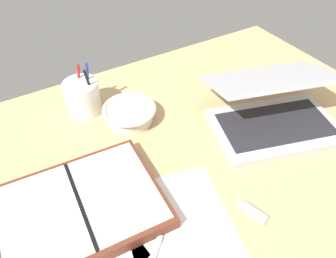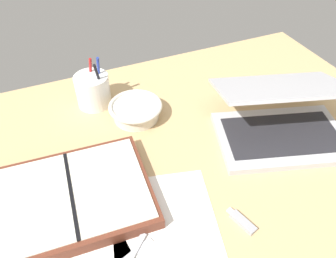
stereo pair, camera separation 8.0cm
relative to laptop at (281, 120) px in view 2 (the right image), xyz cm
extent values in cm
cube|color=tan|center=(-31.00, -1.26, -5.84)|extent=(140.00, 100.00, 2.00)
cube|color=#B7B7BC|center=(-0.73, -2.41, -3.94)|extent=(38.15, 30.15, 1.80)
cube|color=#232328|center=(-0.73, -2.41, -2.92)|extent=(32.58, 23.24, 0.24)
cube|color=#B7B7BC|center=(1.36, 4.53, 7.11)|extent=(37.89, 29.29, 7.70)
cube|color=silver|center=(1.23, 4.10, 6.95)|extent=(34.70, 26.43, 6.55)
cylinder|color=silver|center=(-33.11, 21.25, -2.82)|extent=(12.80, 12.80, 4.03)
torus|color=silver|center=(-33.11, 21.25, -0.80)|extent=(15.06, 15.06, 1.20)
cylinder|color=white|center=(-42.41, 32.10, -0.06)|extent=(9.86, 9.86, 9.54)
cylinder|color=black|center=(-40.24, 30.47, 3.15)|extent=(2.86, 3.58, 13.81)
cylinder|color=#233899|center=(-39.87, 33.06, 3.14)|extent=(1.48, 2.57, 13.96)
cylinder|color=#B21E1E|center=(-42.02, 34.78, 2.51)|extent=(2.40, 1.03, 12.71)
cube|color=brown|center=(-55.23, -0.75, -3.29)|extent=(35.35, 28.07, 3.09)
cube|color=silver|center=(-63.37, -0.24, -1.60)|extent=(17.09, 24.76, 0.30)
cube|color=silver|center=(-47.10, -1.25, -1.60)|extent=(17.09, 24.76, 0.30)
cube|color=black|center=(-55.23, -0.75, -1.45)|extent=(2.27, 23.84, 0.30)
cube|color=#B7B7BC|center=(-46.92, -17.51, -4.24)|extent=(7.43, 6.98, 0.30)
cube|color=#B7B7BC|center=(-46.92, -17.51, -4.54)|extent=(8.91, 4.02, 0.30)
cube|color=white|center=(-38.99, -14.53, -4.76)|extent=(27.46, 31.76, 0.16)
cube|color=#99999E|center=(-23.75, -20.08, -4.34)|extent=(3.62, 6.32, 1.00)
cube|color=silver|center=(-24.78, -16.63, -4.34)|extent=(1.49, 1.49, 0.60)
camera|label=1|loc=(-59.71, -44.44, 56.18)|focal=35.00mm
camera|label=2|loc=(-52.60, -48.04, 56.18)|focal=35.00mm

